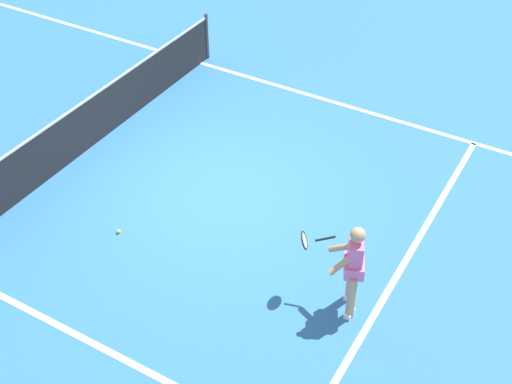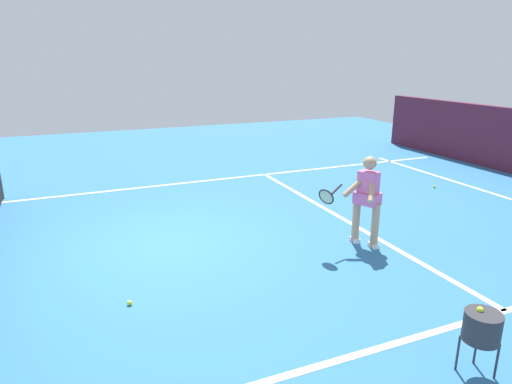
# 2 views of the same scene
# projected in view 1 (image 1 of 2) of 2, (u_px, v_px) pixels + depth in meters

# --- Properties ---
(ground_plane) EXTENTS (26.77, 26.77, 0.00)m
(ground_plane) POSITION_uv_depth(u_px,v_px,m) (218.00, 191.00, 12.51)
(ground_plane) COLOR teal
(service_line_marking) EXTENTS (7.53, 0.10, 0.01)m
(service_line_marking) POSITION_uv_depth(u_px,v_px,m) (405.00, 261.00, 11.13)
(service_line_marking) COLOR white
(service_line_marking) RESTS_ON ground
(sideline_left_marking) EXTENTS (0.10, 18.60, 0.01)m
(sideline_left_marking) POSITION_uv_depth(u_px,v_px,m) (76.00, 335.00, 9.98)
(sideline_left_marking) COLOR white
(sideline_left_marking) RESTS_ON ground
(sideline_right_marking) EXTENTS (0.10, 18.60, 0.01)m
(sideline_right_marking) POSITION_uv_depth(u_px,v_px,m) (312.00, 96.00, 15.04)
(sideline_right_marking) COLOR white
(sideline_right_marking) RESTS_ON ground
(court_net) EXTENTS (8.21, 0.08, 1.11)m
(court_net) POSITION_uv_depth(u_px,v_px,m) (90.00, 122.00, 13.30)
(court_net) COLOR #4C4C51
(court_net) RESTS_ON ground
(tennis_player) EXTENTS (0.67, 1.12, 1.55)m
(tennis_player) POSITION_uv_depth(u_px,v_px,m) (352.00, 265.00, 9.88)
(tennis_player) COLOR tan
(tennis_player) RESTS_ON ground
(tennis_ball_mid) EXTENTS (0.07, 0.07, 0.07)m
(tennis_ball_mid) POSITION_uv_depth(u_px,v_px,m) (119.00, 231.00, 11.63)
(tennis_ball_mid) COLOR #D1E533
(tennis_ball_mid) RESTS_ON ground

